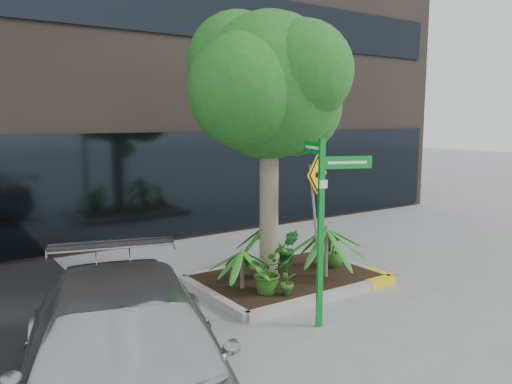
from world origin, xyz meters
TOP-DOWN VIEW (x-y plane):
  - ground at (0.00, 0.00)m, footprint 80.00×80.00m
  - planter at (0.23, 0.27)m, footprint 3.35×2.36m
  - tree at (-0.14, 0.42)m, footprint 3.26×2.89m
  - palm_front at (0.77, -0.13)m, footprint 1.08×1.08m
  - palm_left at (-0.85, 0.19)m, footprint 0.78×0.78m
  - palm_back at (0.32, 1.20)m, footprint 0.90×0.90m
  - parked_car at (-3.80, -2.36)m, footprint 3.25×5.23m
  - shrub_a at (-0.65, -0.23)m, footprint 0.93×0.93m
  - shrub_b at (1.31, 0.22)m, footprint 0.44×0.44m
  - shrub_c at (-0.44, -0.53)m, footprint 0.53×0.53m
  - shrub_d at (0.59, 0.75)m, footprint 0.56×0.56m
  - street_sign_post at (-0.53, -1.47)m, footprint 0.76×0.99m
  - cattle_sign at (0.39, -0.27)m, footprint 0.66×0.31m

SIDE VIEW (x-z plane):
  - ground at x=0.00m, z-range 0.00..0.00m
  - planter at x=0.23m, z-range 0.03..0.18m
  - shrub_b at x=1.31m, z-range 0.15..0.84m
  - shrub_c at x=-0.44m, z-range 0.15..0.87m
  - shrub_a at x=-0.65m, z-range 0.15..0.88m
  - shrub_d at x=0.59m, z-range 0.15..0.88m
  - parked_car at x=-3.80m, z-range 0.00..1.41m
  - palm_left at x=-0.85m, z-range 0.36..1.22m
  - palm_back at x=0.32m, z-range 0.40..1.40m
  - palm_front at x=0.77m, z-range 0.45..1.64m
  - cattle_sign at x=0.39m, z-range 0.55..2.82m
  - street_sign_post at x=-0.53m, z-range 0.32..3.07m
  - tree at x=-0.14m, z-range 1.13..6.02m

